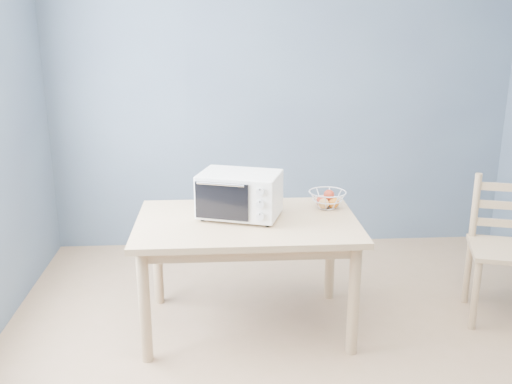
{
  "coord_description": "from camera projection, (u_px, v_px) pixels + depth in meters",
  "views": [
    {
      "loc": [
        -0.55,
        -2.65,
        1.96
      ],
      "look_at": [
        -0.33,
        0.76,
        0.93
      ],
      "focal_mm": 40.0,
      "sensor_mm": 36.0,
      "label": 1
    }
  ],
  "objects": [
    {
      "name": "fruit_basket",
      "position": [
        327.0,
        199.0,
        3.82
      ],
      "size": [
        0.32,
        0.32,
        0.13
      ],
      "rotation": [
        0.0,
        0.0,
        -0.3
      ],
      "color": "silver",
      "rests_on": "dining_table"
    },
    {
      "name": "toaster_oven",
      "position": [
        237.0,
        194.0,
        3.62
      ],
      "size": [
        0.58,
        0.47,
        0.29
      ],
      "rotation": [
        0.0,
        0.0,
        -0.31
      ],
      "color": "white",
      "rests_on": "dining_table"
    },
    {
      "name": "room",
      "position": [
        333.0,
        163.0,
        2.76
      ],
      "size": [
        4.01,
        4.51,
        2.61
      ],
      "color": "tan",
      "rests_on": "ground"
    },
    {
      "name": "dining_table",
      "position": [
        247.0,
        235.0,
        3.64
      ],
      "size": [
        1.4,
        0.9,
        0.75
      ],
      "color": "tan",
      "rests_on": "ground"
    },
    {
      "name": "dining_chair",
      "position": [
        504.0,
        251.0,
        3.83
      ],
      "size": [
        0.56,
        0.56,
        0.97
      ],
      "rotation": [
        0.0,
        0.0,
        -0.29
      ],
      "color": "tan",
      "rests_on": "ground"
    }
  ]
}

